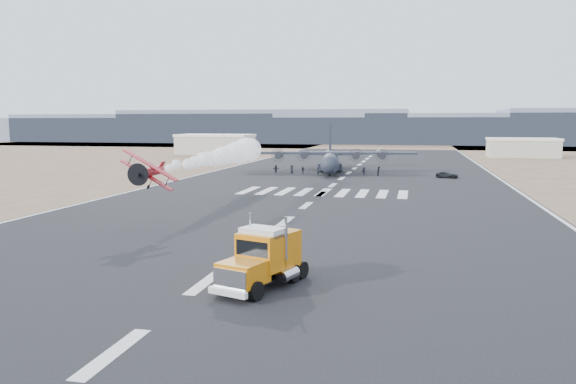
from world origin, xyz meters
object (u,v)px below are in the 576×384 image
(aerobatic_biplane, at_px, (149,171))
(crew_f, at_px, (276,169))
(crew_g, at_px, (334,170))
(hangar_right, at_px, (522,147))
(support_vehicle, at_px, (447,175))
(crew_b, at_px, (323,169))
(crew_e, at_px, (292,169))
(transport_aircraft, at_px, (330,159))
(crew_c, at_px, (364,171))
(crew_d, at_px, (303,170))
(hangar_left, at_px, (216,144))
(crew_a, at_px, (318,172))
(crew_h, at_px, (379,171))
(semi_truck, at_px, (264,257))

(aerobatic_biplane, xyz_separation_m, crew_f, (-3.22, 64.92, -5.07))
(aerobatic_biplane, height_order, crew_g, aerobatic_biplane)
(hangar_right, height_order, crew_f, hangar_right)
(support_vehicle, height_order, crew_b, crew_b)
(crew_b, bearing_deg, crew_g, -173.87)
(aerobatic_biplane, height_order, crew_f, aerobatic_biplane)
(aerobatic_biplane, xyz_separation_m, crew_e, (0.23, 64.91, -5.03))
(transport_aircraft, height_order, crew_f, transport_aircraft)
(crew_c, bearing_deg, crew_d, 147.43)
(hangar_left, xyz_separation_m, crew_f, (36.85, -64.17, -2.58))
(crew_a, xyz_separation_m, crew_c, (9.08, 2.61, 0.05))
(crew_g, bearing_deg, crew_h, 15.00)
(crew_g, xyz_separation_m, crew_h, (9.35, -2.19, 0.09))
(crew_e, bearing_deg, support_vehicle, 31.85)
(crew_a, height_order, crew_b, crew_b)
(crew_e, height_order, crew_f, crew_e)
(hangar_right, height_order, crew_c, hangar_right)
(semi_truck, height_order, crew_d, semi_truck)
(aerobatic_biplane, height_order, crew_d, aerobatic_biplane)
(semi_truck, height_order, crew_a, semi_truck)
(hangar_left, distance_m, crew_b, 78.43)
(crew_g, bearing_deg, crew_d, -143.46)
(crew_d, bearing_deg, hangar_right, 26.27)
(crew_a, distance_m, crew_d, 4.60)
(crew_f, height_order, crew_h, crew_h)
(semi_truck, xyz_separation_m, crew_c, (-0.47, 79.73, -1.09))
(semi_truck, bearing_deg, crew_g, 112.86)
(transport_aircraft, bearing_deg, aerobatic_biplane, -104.11)
(aerobatic_biplane, bearing_deg, crew_f, 91.83)
(aerobatic_biplane, distance_m, transport_aircraft, 72.02)
(crew_b, bearing_deg, crew_h, -163.36)
(aerobatic_biplane, relative_size, crew_g, 3.22)
(transport_aircraft, distance_m, support_vehicle, 26.38)
(crew_b, bearing_deg, crew_f, 40.26)
(support_vehicle, relative_size, crew_a, 2.73)
(hangar_right, relative_size, crew_d, 12.93)
(hangar_right, xyz_separation_m, crew_c, (-42.40, -70.28, -2.18))
(crew_c, bearing_deg, semi_truck, -121.44)
(crew_b, relative_size, crew_e, 1.06)
(crew_c, bearing_deg, crew_h, -50.79)
(aerobatic_biplane, height_order, crew_c, aerobatic_biplane)
(hangar_left, bearing_deg, crew_f, -60.13)
(semi_truck, height_order, crew_f, semi_truck)
(semi_truck, bearing_deg, transport_aircraft, 113.71)
(aerobatic_biplane, distance_m, crew_a, 61.75)
(crew_a, xyz_separation_m, crew_e, (-6.21, 3.71, 0.08))
(hangar_right, distance_m, crew_g, 84.60)
(semi_truck, distance_m, transport_aircraft, 87.92)
(crew_b, height_order, crew_e, crew_b)
(crew_b, xyz_separation_m, crew_f, (-9.95, -1.29, -0.09))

